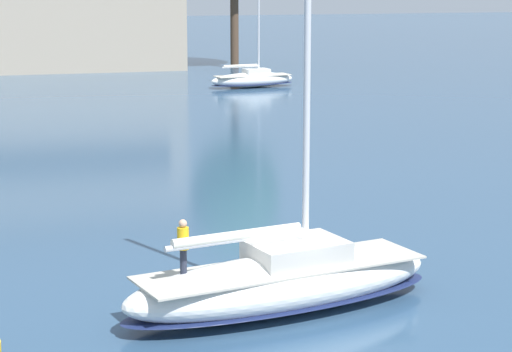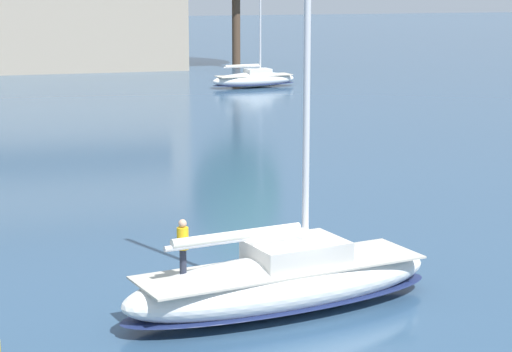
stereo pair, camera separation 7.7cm
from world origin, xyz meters
TOP-DOWN VIEW (x-y plane):
  - ground_plane at (0.00, 0.00)m, footprint 400.00×400.00m
  - sailboat_main at (0.02, 0.01)m, footprint 10.77×5.15m
  - sailboat_moored_mid_channel at (14.37, 57.71)m, footprint 8.14×3.46m

SIDE VIEW (x-z plane):
  - ground_plane at x=0.00m, z-range 0.00..0.00m
  - sailboat_moored_mid_channel at x=14.37m, z-range -4.69..6.16m
  - sailboat_main at x=0.02m, z-range -6.16..8.10m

